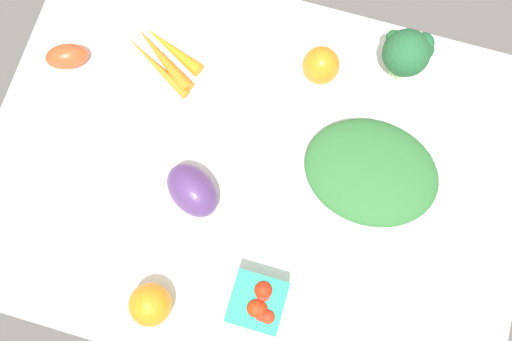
{
  "coord_description": "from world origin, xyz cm",
  "views": [
    {
      "loc": [
        9.09,
        -31.27,
        123.81
      ],
      "look_at": [
        0.0,
        0.0,
        4.0
      ],
      "focal_mm": 46.26,
      "sensor_mm": 36.0,
      "label": 1
    }
  ],
  "objects_px": {
    "heirloom_tomato_orange": "(150,305)",
    "berry_basket": "(258,303)",
    "leafy_greens_clump": "(371,172)",
    "bell_pepper_orange": "(321,65)",
    "carrot_bunch": "(165,57)",
    "broccoli_head": "(408,53)",
    "roma_tomato": "(67,56)",
    "eggplant": "(192,190)"
  },
  "relations": [
    {
      "from": "berry_basket",
      "to": "roma_tomato",
      "type": "height_order",
      "value": "berry_basket"
    },
    {
      "from": "bell_pepper_orange",
      "to": "roma_tomato",
      "type": "height_order",
      "value": "bell_pepper_orange"
    },
    {
      "from": "carrot_bunch",
      "to": "broccoli_head",
      "type": "bearing_deg",
      "value": 13.41
    },
    {
      "from": "heirloom_tomato_orange",
      "to": "roma_tomato",
      "type": "height_order",
      "value": "heirloom_tomato_orange"
    },
    {
      "from": "bell_pepper_orange",
      "to": "berry_basket",
      "type": "relative_size",
      "value": 0.89
    },
    {
      "from": "bell_pepper_orange",
      "to": "leafy_greens_clump",
      "type": "bearing_deg",
      "value": -50.78
    },
    {
      "from": "berry_basket",
      "to": "eggplant",
      "type": "bearing_deg",
      "value": 136.84
    },
    {
      "from": "carrot_bunch",
      "to": "broccoli_head",
      "type": "relative_size",
      "value": 1.34
    },
    {
      "from": "eggplant",
      "to": "berry_basket",
      "type": "height_order",
      "value": "eggplant"
    },
    {
      "from": "bell_pepper_orange",
      "to": "carrot_bunch",
      "type": "xyz_separation_m",
      "value": [
        -0.3,
        -0.06,
        -0.03
      ]
    },
    {
      "from": "leafy_greens_clump",
      "to": "broccoli_head",
      "type": "distance_m",
      "value": 0.24
    },
    {
      "from": "heirloom_tomato_orange",
      "to": "eggplant",
      "type": "height_order",
      "value": "eggplant"
    },
    {
      "from": "heirloom_tomato_orange",
      "to": "berry_basket",
      "type": "bearing_deg",
      "value": 17.05
    },
    {
      "from": "heirloom_tomato_orange",
      "to": "leafy_greens_clump",
      "type": "xyz_separation_m",
      "value": [
        0.32,
        0.35,
        -0.01
      ]
    },
    {
      "from": "heirloom_tomato_orange",
      "to": "berry_basket",
      "type": "relative_size",
      "value": 0.83
    },
    {
      "from": "carrot_bunch",
      "to": "leafy_greens_clump",
      "type": "bearing_deg",
      "value": -15.21
    },
    {
      "from": "bell_pepper_orange",
      "to": "broccoli_head",
      "type": "xyz_separation_m",
      "value": [
        0.15,
        0.05,
        0.04
      ]
    },
    {
      "from": "eggplant",
      "to": "berry_basket",
      "type": "xyz_separation_m",
      "value": [
        0.17,
        -0.16,
        -0.0
      ]
    },
    {
      "from": "eggplant",
      "to": "roma_tomato",
      "type": "distance_m",
      "value": 0.38
    },
    {
      "from": "berry_basket",
      "to": "roma_tomato",
      "type": "distance_m",
      "value": 0.61
    },
    {
      "from": "bell_pepper_orange",
      "to": "carrot_bunch",
      "type": "distance_m",
      "value": 0.31
    },
    {
      "from": "heirloom_tomato_orange",
      "to": "leafy_greens_clump",
      "type": "bearing_deg",
      "value": 47.48
    },
    {
      "from": "roma_tomato",
      "to": "eggplant",
      "type": "bearing_deg",
      "value": 123.75
    },
    {
      "from": "heirloom_tomato_orange",
      "to": "broccoli_head",
      "type": "bearing_deg",
      "value": 60.7
    },
    {
      "from": "heirloom_tomato_orange",
      "to": "bell_pepper_orange",
      "type": "height_order",
      "value": "bell_pepper_orange"
    },
    {
      "from": "leafy_greens_clump",
      "to": "roma_tomato",
      "type": "height_order",
      "value": "leafy_greens_clump"
    },
    {
      "from": "bell_pepper_orange",
      "to": "leafy_greens_clump",
      "type": "relative_size",
      "value": 0.33
    },
    {
      "from": "heirloom_tomato_orange",
      "to": "berry_basket",
      "type": "xyz_separation_m",
      "value": [
        0.18,
        0.06,
        -0.0
      ]
    },
    {
      "from": "carrot_bunch",
      "to": "roma_tomato",
      "type": "relative_size",
      "value": 2.08
    },
    {
      "from": "carrot_bunch",
      "to": "roma_tomato",
      "type": "bearing_deg",
      "value": -162.25
    },
    {
      "from": "leafy_greens_clump",
      "to": "bell_pepper_orange",
      "type": "bearing_deg",
      "value": 129.22
    },
    {
      "from": "bell_pepper_orange",
      "to": "leafy_greens_clump",
      "type": "distance_m",
      "value": 0.23
    },
    {
      "from": "leafy_greens_clump",
      "to": "eggplant",
      "type": "xyz_separation_m",
      "value": [
        -0.31,
        -0.13,
        0.01
      ]
    },
    {
      "from": "leafy_greens_clump",
      "to": "roma_tomato",
      "type": "distance_m",
      "value": 0.63
    },
    {
      "from": "carrot_bunch",
      "to": "eggplant",
      "type": "xyz_separation_m",
      "value": [
        0.14,
        -0.25,
        0.03
      ]
    },
    {
      "from": "heirloom_tomato_orange",
      "to": "carrot_bunch",
      "type": "distance_m",
      "value": 0.49
    },
    {
      "from": "heirloom_tomato_orange",
      "to": "broccoli_head",
      "type": "relative_size",
      "value": 0.6
    },
    {
      "from": "heirloom_tomato_orange",
      "to": "roma_tomato",
      "type": "xyz_separation_m",
      "value": [
        -0.31,
        0.41,
        -0.01
      ]
    },
    {
      "from": "bell_pepper_orange",
      "to": "heirloom_tomato_orange",
      "type": "bearing_deg",
      "value": -108.24
    },
    {
      "from": "heirloom_tomato_orange",
      "to": "carrot_bunch",
      "type": "height_order",
      "value": "heirloom_tomato_orange"
    },
    {
      "from": "carrot_bunch",
      "to": "broccoli_head",
      "type": "distance_m",
      "value": 0.47
    },
    {
      "from": "roma_tomato",
      "to": "carrot_bunch",
      "type": "bearing_deg",
      "value": 172.29
    }
  ]
}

